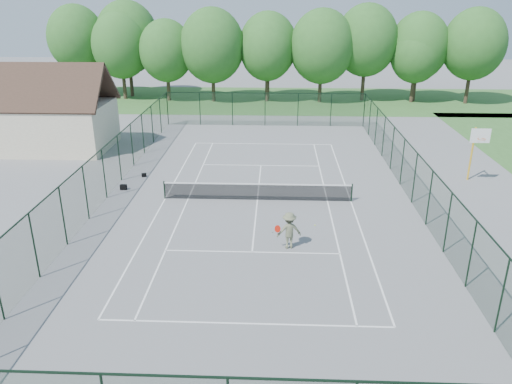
% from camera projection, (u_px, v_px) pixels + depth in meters
% --- Properties ---
extents(ground, '(140.00, 140.00, 0.00)m').
position_uv_depth(ground, '(257.00, 200.00, 29.41)').
color(ground, gray).
rests_on(ground, ground).
extents(grass_far, '(80.00, 16.00, 0.01)m').
position_uv_depth(grass_far, '(268.00, 100.00, 57.26)').
color(grass_far, '#3F7433').
rests_on(grass_far, ground).
extents(court_lines, '(11.05, 23.85, 0.01)m').
position_uv_depth(court_lines, '(257.00, 200.00, 29.41)').
color(court_lines, white).
rests_on(court_lines, ground).
extents(tennis_net, '(11.08, 0.08, 1.10)m').
position_uv_depth(tennis_net, '(257.00, 191.00, 29.20)').
color(tennis_net, black).
rests_on(tennis_net, ground).
extents(fence_enclosure, '(18.05, 36.05, 3.02)m').
position_uv_depth(fence_enclosure, '(257.00, 175.00, 28.83)').
color(fence_enclosure, '#1C3C23').
rests_on(fence_enclosure, ground).
extents(utility_building, '(8.60, 6.27, 6.63)m').
position_uv_depth(utility_building, '(54.00, 109.00, 38.16)').
color(utility_building, beige).
rests_on(utility_building, ground).
extents(tree_line_far, '(39.40, 6.40, 9.70)m').
position_uv_depth(tree_line_far, '(268.00, 46.00, 55.05)').
color(tree_line_far, '#433224').
rests_on(tree_line_far, ground).
extents(basketball_goal, '(1.20, 1.43, 3.65)m').
position_uv_depth(basketball_goal, '(476.00, 144.00, 31.24)').
color(basketball_goal, gold).
rests_on(basketball_goal, ground).
extents(sports_bag_a, '(0.40, 0.24, 0.32)m').
position_uv_depth(sports_bag_a, '(123.00, 187.00, 30.92)').
color(sports_bag_a, black).
rests_on(sports_bag_a, ground).
extents(sports_bag_b, '(0.35, 0.28, 0.24)m').
position_uv_depth(sports_bag_b, '(144.00, 175.00, 33.11)').
color(sports_bag_b, black).
rests_on(sports_bag_b, ground).
extents(tennis_player, '(2.13, 0.90, 1.82)m').
position_uv_depth(tennis_player, '(289.00, 230.00, 23.56)').
color(tennis_player, '#666B4E').
rests_on(tennis_player, ground).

